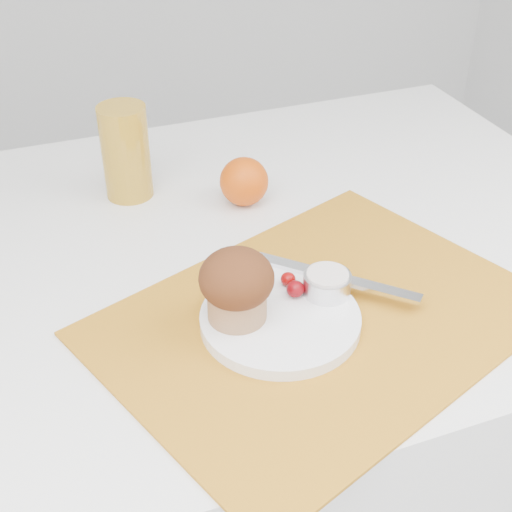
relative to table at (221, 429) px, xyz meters
name	(u,v)px	position (x,y,z in m)	size (l,w,h in m)	color
table	(221,429)	(0.00, 0.00, 0.00)	(1.20, 0.80, 0.75)	white
placemat	(320,319)	(0.07, -0.20, 0.38)	(0.50, 0.37, 0.00)	#BC771A
plate	(280,319)	(0.02, -0.19, 0.39)	(0.19, 0.19, 0.02)	white
ramekin	(327,284)	(0.09, -0.17, 0.41)	(0.06, 0.06, 0.03)	silver
cream	(328,275)	(0.09, -0.17, 0.42)	(0.05, 0.05, 0.01)	silver
raspberry_near	(288,279)	(0.05, -0.14, 0.40)	(0.02, 0.02, 0.02)	#630302
raspberry_far	(295,289)	(0.05, -0.17, 0.40)	(0.02, 0.02, 0.02)	#4E0206
butter_knife	(336,278)	(0.11, -0.15, 0.40)	(0.21, 0.02, 0.01)	silver
orange	(244,181)	(0.08, 0.09, 0.41)	(0.07, 0.07, 0.07)	#DB5007
juice_glass	(126,152)	(-0.08, 0.18, 0.45)	(0.07, 0.07, 0.14)	#BB8A23
muffin	(237,285)	(-0.03, -0.18, 0.44)	(0.09, 0.09, 0.09)	#B07F55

